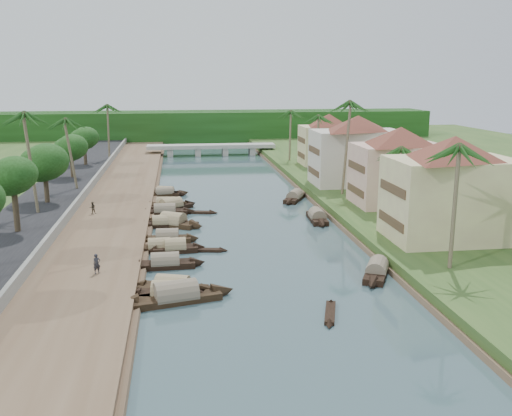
{
  "coord_description": "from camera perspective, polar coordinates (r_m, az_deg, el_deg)",
  "views": [
    {
      "loc": [
        -7.47,
        -53.48,
        16.91
      ],
      "look_at": [
        1.43,
        10.58,
        2.0
      ],
      "focal_mm": 40.0,
      "sensor_mm": 36.0,
      "label": 1
    }
  ],
  "objects": [
    {
      "name": "sampan_14",
      "position": [
        51.16,
        12.0,
        -6.12
      ],
      "size": [
        5.11,
        8.24,
        2.06
      ],
      "rotation": [
        0.0,
        0.0,
        1.11
      ],
      "color": "black",
      "rests_on": "ground"
    },
    {
      "name": "tree_2",
      "position": [
        62.54,
        -23.15,
        2.85
      ],
      "size": [
        4.44,
        4.44,
        7.58
      ],
      "color": "#413425",
      "rests_on": "ground"
    },
    {
      "name": "building_mid",
      "position": [
        73.64,
        14.12,
        4.18
      ],
      "size": [
        14.11,
        14.11,
        9.7
      ],
      "color": "beige",
      "rests_on": "right_bank"
    },
    {
      "name": "canoe_1",
      "position": [
        56.94,
        -5.2,
        -4.24
      ],
      "size": [
        4.89,
        1.57,
        0.78
      ],
      "rotation": [
        0.0,
        0.0,
        -0.17
      ],
      "color": "black",
      "rests_on": "ground"
    },
    {
      "name": "right_bank",
      "position": [
        79.78,
        11.65,
        0.92
      ],
      "size": [
        16.0,
        180.0,
        1.2
      ],
      "primitive_type": "cube",
      "color": "#2B481D",
      "rests_on": "ground"
    },
    {
      "name": "sampan_10",
      "position": [
        76.48,
        -8.96,
        0.36
      ],
      "size": [
        7.33,
        2.32,
        2.02
      ],
      "rotation": [
        0.0,
        0.0,
        -0.11
      ],
      "color": "black",
      "rests_on": "ground"
    },
    {
      "name": "palm_8",
      "position": [
        113.46,
        -14.71,
        9.75
      ],
      "size": [
        3.2,
        3.2,
        11.73
      ],
      "color": "#72664C",
      "rests_on": "ground"
    },
    {
      "name": "left_bank",
      "position": [
        75.79,
        -14.17,
        -0.0
      ],
      "size": [
        10.0,
        180.0,
        0.8
      ],
      "primitive_type": "cube",
      "color": "brown",
      "rests_on": "ground"
    },
    {
      "name": "building_distant",
      "position": [
        105.7,
        7.25,
        6.89
      ],
      "size": [
        12.62,
        12.62,
        9.2
      ],
      "color": "beige",
      "rests_on": "right_bank"
    },
    {
      "name": "canoe_2",
      "position": [
        72.79,
        -6.15,
        -0.45
      ],
      "size": [
        6.05,
        2.2,
        0.87
      ],
      "rotation": [
        0.0,
        0.0,
        -0.23
      ],
      "color": "black",
      "rests_on": "ground"
    },
    {
      "name": "sampan_0",
      "position": [
        44.79,
        -8.01,
        -8.75
      ],
      "size": [
        9.81,
        4.13,
        2.49
      ],
      "rotation": [
        0.0,
        0.0,
        0.24
      ],
      "color": "black",
      "rests_on": "ground"
    },
    {
      "name": "treeline",
      "position": [
        154.2,
        -5.15,
        8.13
      ],
      "size": [
        120.0,
        14.0,
        8.0
      ],
      "color": "#14330E",
      "rests_on": "ground"
    },
    {
      "name": "building_near",
      "position": [
        58.83,
        18.99,
        1.96
      ],
      "size": [
        14.85,
        14.85,
        10.2
      ],
      "color": "beige",
      "rests_on": "right_bank"
    },
    {
      "name": "sampan_15",
      "position": [
        68.98,
        6.14,
        -0.93
      ],
      "size": [
        2.07,
        7.91,
        2.11
      ],
      "rotation": [
        0.0,
        0.0,
        1.52
      ],
      "color": "black",
      "rests_on": "ground"
    },
    {
      "name": "palm_0",
      "position": [
        48.84,
        19.64,
        5.5
      ],
      "size": [
        3.2,
        3.2,
        11.78
      ],
      "color": "#72664C",
      "rests_on": "ground"
    },
    {
      "name": "sampan_4",
      "position": [
        57.49,
        -9.64,
        -3.89
      ],
      "size": [
        6.42,
        1.69,
        1.87
      ],
      "rotation": [
        0.0,
        0.0,
        0.02
      ],
      "color": "black",
      "rests_on": "ground"
    },
    {
      "name": "tree_3",
      "position": [
        76.18,
        -20.41,
        4.21
      ],
      "size": [
        5.41,
        5.41,
        7.26
      ],
      "color": "#413425",
      "rests_on": "ground"
    },
    {
      "name": "sampan_6",
      "position": [
        60.47,
        -8.85,
        -3.01
      ],
      "size": [
        6.89,
        1.96,
        2.07
      ],
      "rotation": [
        0.0,
        0.0,
        -0.04
      ],
      "color": "black",
      "rests_on": "ground"
    },
    {
      "name": "tree_6",
      "position": [
        90.12,
        12.66,
        5.68
      ],
      "size": [
        5.0,
        5.0,
        6.88
      ],
      "color": "#413425",
      "rests_on": "ground"
    },
    {
      "name": "road",
      "position": [
        77.15,
        -20.47,
        0.02
      ],
      "size": [
        8.0,
        180.0,
        1.4
      ],
      "primitive_type": "cube",
      "color": "black",
      "rests_on": "ground"
    },
    {
      "name": "canoe_0",
      "position": [
        42.58,
        7.42,
        -10.38
      ],
      "size": [
        2.26,
        5.39,
        0.72
      ],
      "rotation": [
        0.0,
        0.0,
        1.28
      ],
      "color": "black",
      "rests_on": "ground"
    },
    {
      "name": "sampan_5",
      "position": [
        57.0,
        -8.08,
        -3.98
      ],
      "size": [
        6.24,
        1.97,
        2.0
      ],
      "rotation": [
        0.0,
        0.0,
        0.07
      ],
      "color": "black",
      "rests_on": "ground"
    },
    {
      "name": "sampan_8",
      "position": [
        66.82,
        -8.28,
        -1.44
      ],
      "size": [
        7.75,
        5.63,
        2.42
      ],
      "rotation": [
        0.0,
        0.0,
        -0.53
      ],
      "color": "black",
      "rests_on": "ground"
    },
    {
      "name": "ground",
      "position": [
        56.58,
        0.04,
        -4.41
      ],
      "size": [
        220.0,
        220.0,
        0.0
      ],
      "primitive_type": "plane",
      "color": "#374E53",
      "rests_on": "ground"
    },
    {
      "name": "sampan_3",
      "position": [
        52.54,
        -9.07,
        -5.49
      ],
      "size": [
        7.53,
        1.92,
        2.04
      ],
      "rotation": [
        0.0,
        0.0,
        0.03
      ],
      "color": "black",
      "rests_on": "ground"
    },
    {
      "name": "building_far",
      "position": [
        86.31,
        10.06,
        5.78
      ],
      "size": [
        15.59,
        15.59,
        10.2
      ],
      "color": "beige",
      "rests_on": "right_bank"
    },
    {
      "name": "person_far",
      "position": [
        71.31,
        -16.03,
        0.02
      ],
      "size": [
        0.85,
        0.74,
        1.46
      ],
      "primitive_type": "imported",
      "rotation": [
        0.0,
        0.0,
        3.45
      ],
      "color": "#393328",
      "rests_on": "left_bank"
    },
    {
      "name": "palm_3",
      "position": [
        96.56,
        6.26,
        8.99
      ],
      "size": [
        3.2,
        3.2,
        10.88
      ],
      "color": "#72664C",
      "rests_on": "ground"
    },
    {
      "name": "sampan_11",
      "position": [
        75.26,
        -8.46,
        0.18
      ],
      "size": [
        7.48,
        5.42,
        2.22
      ],
      "rotation": [
        0.0,
        0.0,
        0.54
      ],
      "color": "black",
      "rests_on": "ground"
    },
    {
      "name": "palm_6",
      "position": [
        83.9,
        -18.05,
        8.27
      ],
      "size": [
        3.2,
        3.2,
        11.3
      ],
      "color": "#72664C",
      "rests_on": "ground"
    },
    {
      "name": "sampan_13",
      "position": [
        84.33,
        -9.04,
        1.53
      ],
      "size": [
        6.73,
        3.63,
        1.88
      ],
      "rotation": [
        0.0,
        0.0,
        -0.36
      ],
      "color": "black",
      "rests_on": "ground"
    },
    {
      "name": "sampan_2",
      "position": [
        46.65,
        -8.34,
        -7.87
      ],
      "size": [
        7.87,
        3.88,
        2.07
      ],
      "rotation": [
        0.0,
        0.0,
        -0.31
      ],
      "color": "black",
      "rests_on": "ground"
    },
    {
      "name": "sampan_7",
      "position": [
        66.69,
        -9.27,
        -1.52
      ],
      "size": [
        7.08,
        1.72,
        1.92
      ],
      "rotation": [
        0.0,
        0.0,
        0.02
      ],
      "color": "black",
      "rests_on": "ground"
    },
    {
      "name": "bridge",
      "position": [
        126.61,
        -4.49,
        6.05
      ],
      "size": [
        28.0,
        4.0,
        2.4
      ],
      "color": "#98988E",
      "rests_on": "ground"
    },
    {
      "name": "sampan_12",
      "position": [
        83.65,
        -9.13,
        1.44
      ],
      "size": [
        7.58,
        3.05,
        1.83
      ],
      "rotation": [
        0.0,
        0.0,
        0.24
      ],
      "color": "black",
      "rests_on": "ground"
    },
    {
      "name": "palm_2",
      "position": [
        77.87,
        9.02,
        10.15
      ],
      "size": [
        3.2,
        3.2,
        13.97
      ],
      "color": "#72664C",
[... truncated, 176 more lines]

